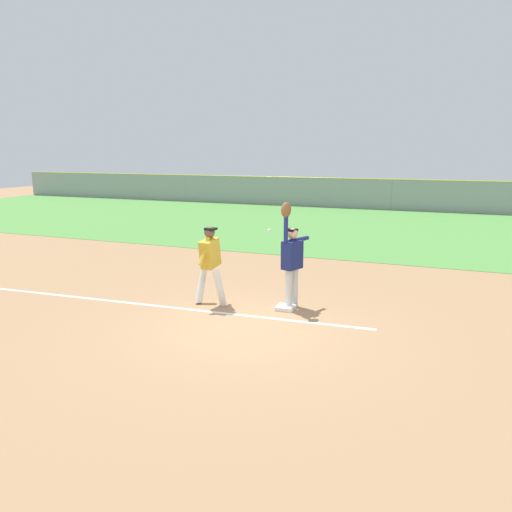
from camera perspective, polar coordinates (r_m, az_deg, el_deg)
ground_plane at (r=9.71m, az=-1.11°, el=-8.05°), size 68.98×68.98×0.00m
outfield_grass at (r=22.69m, az=12.68°, el=3.18°), size 52.98×14.34×0.01m
chalk_foul_line at (r=11.89m, az=-16.76°, el=-4.79°), size 11.99×0.80×0.01m
first_base at (r=10.76m, az=3.37°, el=-5.84°), size 0.39×0.39×0.08m
fielder at (r=10.62m, az=4.04°, el=-0.05°), size 0.42×0.87×2.28m
runner at (r=10.85m, az=-5.21°, el=-0.48°), size 0.73×0.85×1.72m
baseball at (r=10.94m, az=1.48°, el=2.91°), size 0.07×0.07×0.07m
outfield_fence at (r=29.64m, az=15.08°, el=6.73°), size 53.06×0.08×1.75m
parked_car_black at (r=35.88m, az=-1.64°, el=7.62°), size 4.42×2.17×1.25m
parked_car_blue at (r=34.72m, az=5.71°, el=7.43°), size 4.44×2.19×1.25m
parked_car_tan at (r=33.25m, az=13.40°, el=6.98°), size 4.57×2.46×1.25m
parked_car_red at (r=32.57m, az=21.40°, el=6.39°), size 4.47×2.26×1.25m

